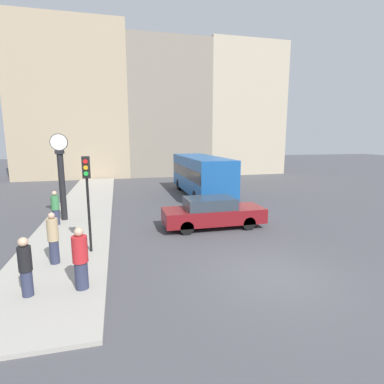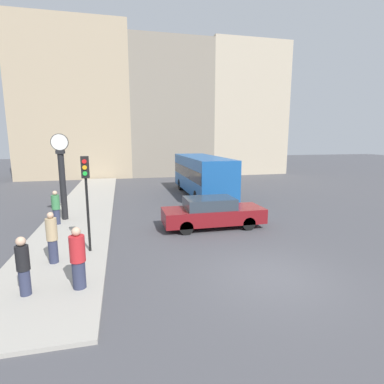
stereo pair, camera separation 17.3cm
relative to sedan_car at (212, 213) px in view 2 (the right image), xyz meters
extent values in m
plane|color=#47474C|center=(0.26, -5.32, -0.73)|extent=(120.00, 120.00, 0.00)
cube|color=#A39E93|center=(-6.33, 5.62, -0.67)|extent=(3.25, 25.89, 0.11)
cube|color=tan|center=(-8.73, 21.32, 7.12)|extent=(11.44, 5.00, 15.70)
cube|color=gray|center=(1.48, 21.32, 6.57)|extent=(8.98, 5.00, 14.59)
cube|color=#B7A88E|center=(10.47, 21.32, 6.71)|extent=(9.01, 5.00, 14.88)
cube|color=maroon|center=(0.04, 0.00, -0.13)|extent=(4.75, 1.74, 0.68)
cube|color=#2D3842|center=(-0.15, 0.00, 0.47)|extent=(2.28, 1.57, 0.51)
cylinder|color=black|center=(1.52, 0.76, -0.42)|extent=(0.62, 0.22, 0.62)
cylinder|color=black|center=(1.52, -0.76, -0.42)|extent=(0.62, 0.22, 0.62)
cylinder|color=black|center=(-1.43, 0.76, -0.42)|extent=(0.62, 0.22, 0.62)
cylinder|color=black|center=(-1.43, -0.76, -0.42)|extent=(0.62, 0.22, 0.62)
cube|color=#195199|center=(1.62, 7.87, 0.89)|extent=(2.43, 8.89, 2.51)
cube|color=#1E232D|center=(1.62, 7.87, 1.05)|extent=(2.45, 8.71, 0.75)
cylinder|color=black|center=(2.69, 10.63, -0.28)|extent=(0.28, 0.90, 0.90)
cylinder|color=black|center=(0.55, 10.63, -0.28)|extent=(0.28, 0.90, 0.90)
cylinder|color=black|center=(2.69, 5.12, -0.28)|extent=(0.28, 0.90, 0.90)
cylinder|color=black|center=(0.55, 5.12, -0.28)|extent=(0.28, 0.90, 0.90)
cylinder|color=black|center=(-5.33, -2.11, 0.73)|extent=(0.09, 0.09, 2.70)
cube|color=black|center=(-5.33, -2.11, 2.46)|extent=(0.26, 0.20, 0.76)
cylinder|color=red|center=(-5.33, -2.23, 2.67)|extent=(0.15, 0.04, 0.15)
cylinder|color=orange|center=(-5.33, -2.23, 2.46)|extent=(0.15, 0.04, 0.15)
cylinder|color=green|center=(-5.33, -2.23, 2.25)|extent=(0.15, 0.04, 0.15)
cylinder|color=black|center=(-6.99, 2.77, 1.04)|extent=(0.30, 0.30, 3.32)
cube|color=black|center=(-6.99, 2.77, 2.79)|extent=(0.38, 0.38, 0.18)
cylinder|color=black|center=(-6.99, 2.77, 3.27)|extent=(0.83, 0.04, 0.83)
cylinder|color=white|center=(-6.99, 2.77, 3.27)|extent=(0.77, 0.06, 0.77)
cylinder|color=#2D334C|center=(-6.68, -5.00, -0.27)|extent=(0.28, 0.28, 0.70)
cylinder|color=black|center=(-6.68, -5.00, 0.41)|extent=(0.33, 0.33, 0.65)
sphere|color=tan|center=(-6.68, -5.00, 0.86)|extent=(0.25, 0.25, 0.25)
cylinder|color=#2D334C|center=(-6.39, -2.94, -0.23)|extent=(0.30, 0.30, 0.79)
cylinder|color=tan|center=(-6.39, -2.94, 0.53)|extent=(0.35, 0.35, 0.73)
sphere|color=tan|center=(-6.39, -2.94, 1.00)|extent=(0.21, 0.21, 0.21)
cylinder|color=#2D334C|center=(-5.34, -4.93, -0.23)|extent=(0.35, 0.35, 0.77)
cylinder|color=red|center=(-5.34, -4.93, 0.52)|extent=(0.41, 0.41, 0.72)
sphere|color=tan|center=(-5.34, -4.93, 1.00)|extent=(0.24, 0.24, 0.24)
cylinder|color=#2D334C|center=(-7.22, 1.91, -0.25)|extent=(0.32, 0.32, 0.73)
cylinder|color=#387A47|center=(-7.22, 1.91, 0.46)|extent=(0.37, 0.37, 0.68)
sphere|color=tan|center=(-7.22, 1.91, 0.91)|extent=(0.22, 0.22, 0.22)
camera|label=1|loc=(-4.24, -13.08, 3.46)|focal=28.00mm
camera|label=2|loc=(-4.07, -13.12, 3.46)|focal=28.00mm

